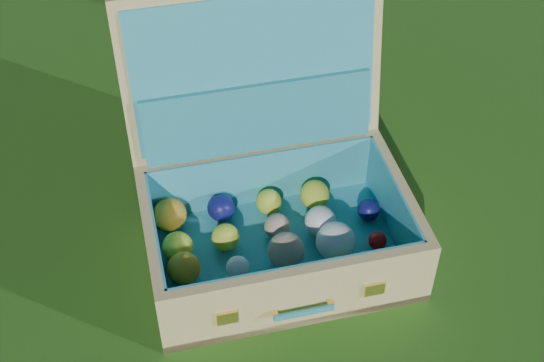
{
  "coord_description": "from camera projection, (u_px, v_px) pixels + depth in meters",
  "views": [
    {
      "loc": [
        -0.12,
        -1.31,
        1.4
      ],
      "look_at": [
        0.13,
        -0.06,
        0.18
      ],
      "focal_mm": 50.0,
      "sensor_mm": 36.0,
      "label": 1
    }
  ],
  "objects": [
    {
      "name": "ground",
      "position": [
        217.0,
        224.0,
        1.92
      ],
      "size": [
        60.0,
        60.0,
        0.0
      ],
      "primitive_type": "plane",
      "color": "#215114",
      "rests_on": "ground"
    },
    {
      "name": "suitcase",
      "position": [
        269.0,
        186.0,
        1.78
      ],
      "size": [
        0.63,
        0.56,
        0.59
      ],
      "rotation": [
        0.0,
        0.0,
        0.04
      ],
      "color": "#D7BA73",
      "rests_on": "ground"
    }
  ]
}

